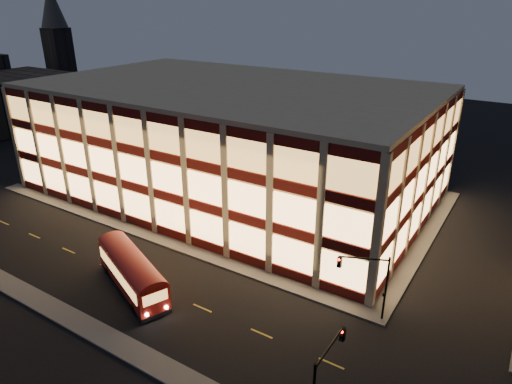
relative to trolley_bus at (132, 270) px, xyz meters
The scene contains 10 objects.
ground 8.00m from the trolley_bus, 112.43° to the left, with size 200.00×200.00×0.00m, color black.
sidewalk_office_south 10.28m from the trolley_bus, 126.12° to the left, with size 54.00×2.00×0.15m, color #514F4C.
sidewalk_office_east 31.45m from the trolley_bus, 50.32° to the left, with size 2.00×30.00×0.15m, color #514F4C.
sidewalk_near 6.82m from the trolley_bus, 116.83° to the right, with size 100.00×2.00×0.15m, color #514F4C.
office_building 25.33m from the trolley_bus, 103.70° to the left, with size 50.45×30.45×14.50m.
church_tower 87.15m from the trolley_bus, 147.12° to the left, with size 5.00×5.00×18.00m, color #2D2621.
church_spire 89.37m from the trolley_bus, 147.12° to the left, with size 6.00×6.00×10.00m, color #4C473F.
traffic_signal_far 20.73m from the trolley_bus, 21.01° to the left, with size 3.79×1.87×6.00m.
traffic_signal_near 21.02m from the trolley_bus, 10.67° to the right, with size 0.32×4.45×6.00m.
trolley_bus is the anchor object (origin of this frame).
Camera 1 is at (31.13, -30.58, 24.61)m, focal length 32.00 mm.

